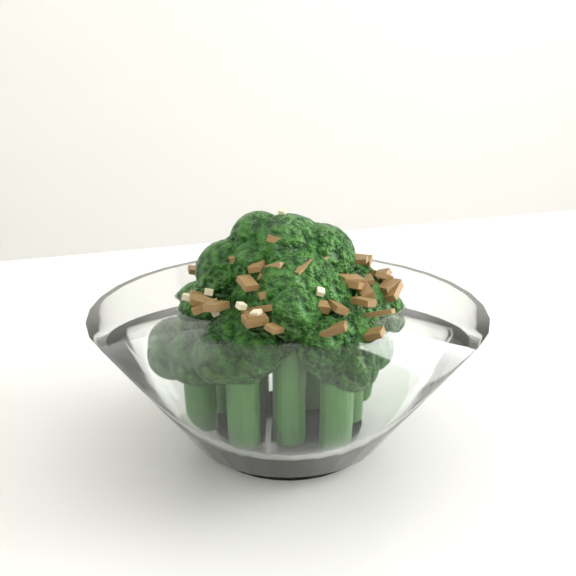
{
  "coord_description": "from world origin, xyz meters",
  "views": [
    {
      "loc": [
        0.01,
        -0.45,
        0.96
      ],
      "look_at": [
        0.02,
        -0.08,
        0.83
      ],
      "focal_mm": 50.0,
      "sensor_mm": 36.0,
      "label": 1
    }
  ],
  "objects": [
    {
      "name": "table",
      "position": [
        0.1,
        -0.06,
        0.68
      ],
      "size": [
        1.39,
        1.13,
        0.75
      ],
      "color": "white",
      "rests_on": "ground"
    },
    {
      "name": "broccoli_dish",
      "position": [
        0.02,
        -0.08,
        0.8
      ],
      "size": [
        0.2,
        0.2,
        0.12
      ],
      "color": "white",
      "rests_on": "table"
    }
  ]
}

